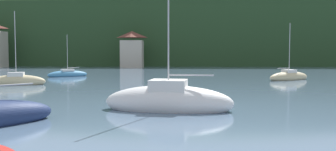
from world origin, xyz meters
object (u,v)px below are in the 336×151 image
object	(u,v)px
shore_building_westcentral	(132,50)
sailboat_far_6	(289,77)
sailboat_far_4	(16,81)
sailboat_far_3	(68,74)
sailboat_mid_2	(168,101)

from	to	relation	value
shore_building_westcentral	sailboat_far_6	xyz separation A→B (m)	(26.09, -39.83, -3.87)
shore_building_westcentral	sailboat_far_4	xyz separation A→B (m)	(-5.54, -48.58, -3.85)
shore_building_westcentral	sailboat_far_4	size ratio (longest dim) A/B	1.05
sailboat_far_3	sailboat_far_6	xyz separation A→B (m)	(30.73, -5.64, 0.06)
sailboat_mid_2	sailboat_far_4	bearing A→B (deg)	-36.84
sailboat_mid_2	sailboat_far_3	xyz separation A→B (m)	(-16.31, 30.83, -0.22)
shore_building_westcentral	sailboat_far_6	bearing A→B (deg)	-56.77
sailboat_far_4	sailboat_far_6	xyz separation A→B (m)	(31.63, 8.75, -0.01)
sailboat_far_3	sailboat_far_6	world-z (taller)	sailboat_far_6
sailboat_far_3	sailboat_far_4	distance (m)	14.42
sailboat_far_4	sailboat_far_6	distance (m)	32.82
sailboat_far_3	sailboat_far_4	bearing A→B (deg)	49.08
sailboat_mid_2	shore_building_westcentral	bearing A→B (deg)	-72.98
sailboat_mid_2	sailboat_far_6	xyz separation A→B (m)	(14.42, 25.19, -0.16)
sailboat_far_3	sailboat_mid_2	bearing A→B (deg)	80.55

